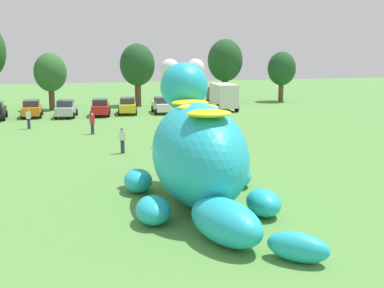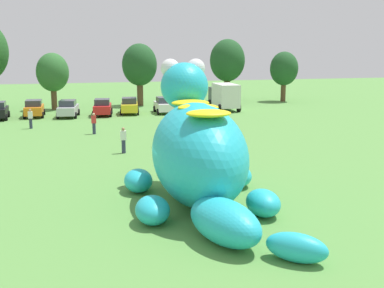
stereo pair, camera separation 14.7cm
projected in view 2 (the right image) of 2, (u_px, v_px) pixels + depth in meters
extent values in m
plane|color=#568E42|center=(178.00, 200.00, 21.19)|extent=(160.00, 160.00, 0.00)
ellipsoid|color=#23B2C6|center=(198.00, 154.00, 20.45)|extent=(4.50, 8.12, 4.42)
ellipsoid|color=#23B2C6|center=(184.00, 86.00, 23.14)|extent=(2.52, 2.73, 2.33)
sphere|color=white|center=(170.00, 68.00, 23.18)|extent=(0.93, 0.93, 0.93)
sphere|color=white|center=(196.00, 68.00, 23.42)|extent=(0.93, 0.93, 0.93)
ellipsoid|color=yellow|center=(190.00, 103.00, 21.75)|extent=(1.87, 1.54, 0.29)
ellipsoid|color=yellow|center=(198.00, 107.00, 20.05)|extent=(1.87, 1.54, 0.29)
ellipsoid|color=yellow|center=(209.00, 113.00, 18.16)|extent=(1.87, 1.54, 0.29)
ellipsoid|color=#23B2C6|center=(138.00, 181.00, 22.40)|extent=(1.49, 1.98, 1.08)
ellipsoid|color=#23B2C6|center=(237.00, 175.00, 23.32)|extent=(1.49, 1.98, 1.08)
ellipsoid|color=#23B2C6|center=(152.00, 210.00, 18.28)|extent=(1.49, 1.98, 1.08)
ellipsoid|color=#23B2C6|center=(263.00, 203.00, 19.12)|extent=(1.49, 1.98, 1.08)
ellipsoid|color=#23B2C6|center=(224.00, 222.00, 16.39)|extent=(2.66, 3.88, 1.55)
ellipsoid|color=#23B2C6|center=(297.00, 248.00, 14.97)|extent=(2.13, 2.07, 0.94)
cylinder|color=black|center=(9.00, 114.00, 47.41)|extent=(0.25, 0.64, 0.64)
cylinder|color=black|center=(6.00, 117.00, 45.01)|extent=(0.25, 0.64, 0.64)
cube|color=orange|center=(34.00, 110.00, 47.54)|extent=(1.80, 4.14, 0.80)
cube|color=#2D333D|center=(34.00, 103.00, 47.26)|extent=(1.54, 2.00, 0.60)
cylinder|color=black|center=(27.00, 112.00, 48.62)|extent=(0.25, 0.65, 0.64)
cylinder|color=black|center=(44.00, 112.00, 49.03)|extent=(0.25, 0.65, 0.64)
cylinder|color=black|center=(24.00, 116.00, 46.20)|extent=(0.25, 0.65, 0.64)
cylinder|color=black|center=(42.00, 115.00, 46.61)|extent=(0.25, 0.65, 0.64)
cube|color=#B7BABF|center=(68.00, 110.00, 47.43)|extent=(2.29, 4.31, 0.80)
cube|color=#2D333D|center=(68.00, 103.00, 47.14)|extent=(1.77, 2.17, 0.60)
cylinder|color=black|center=(62.00, 112.00, 48.64)|extent=(0.33, 0.67, 0.64)
cylinder|color=black|center=(78.00, 112.00, 48.84)|extent=(0.33, 0.67, 0.64)
cylinder|color=black|center=(58.00, 116.00, 46.17)|extent=(0.33, 0.67, 0.64)
cylinder|color=black|center=(75.00, 115.00, 46.37)|extent=(0.33, 0.67, 0.64)
cube|color=red|center=(103.00, 108.00, 48.53)|extent=(2.22, 4.29, 0.80)
cube|color=#2D333D|center=(102.00, 102.00, 48.25)|extent=(1.74, 2.15, 0.60)
cylinder|color=black|center=(95.00, 111.00, 49.73)|extent=(0.32, 0.67, 0.64)
cylinder|color=black|center=(111.00, 111.00, 49.96)|extent=(0.32, 0.67, 0.64)
cylinder|color=black|center=(93.00, 114.00, 47.26)|extent=(0.32, 0.67, 0.64)
cylinder|color=black|center=(111.00, 114.00, 47.49)|extent=(0.32, 0.67, 0.64)
cube|color=yellow|center=(129.00, 107.00, 49.87)|extent=(2.26, 4.30, 0.80)
cube|color=#2D333D|center=(129.00, 100.00, 49.59)|extent=(1.76, 2.16, 0.60)
cylinder|color=black|center=(122.00, 109.00, 51.08)|extent=(0.33, 0.67, 0.64)
cylinder|color=black|center=(137.00, 109.00, 51.29)|extent=(0.33, 0.67, 0.64)
cylinder|color=black|center=(121.00, 112.00, 48.61)|extent=(0.33, 0.67, 0.64)
cylinder|color=black|center=(138.00, 112.00, 48.82)|extent=(0.33, 0.67, 0.64)
cube|color=white|center=(164.00, 106.00, 50.45)|extent=(1.89, 4.18, 0.80)
cube|color=#2D333D|center=(164.00, 100.00, 50.17)|extent=(1.59, 2.04, 0.60)
cylinder|color=black|center=(155.00, 109.00, 51.56)|extent=(0.27, 0.65, 0.64)
cylinder|color=black|center=(170.00, 108.00, 51.92)|extent=(0.27, 0.65, 0.64)
cylinder|color=black|center=(158.00, 112.00, 49.13)|extent=(0.27, 0.65, 0.64)
cylinder|color=black|center=(174.00, 111.00, 49.49)|extent=(0.27, 0.65, 0.64)
cube|color=#333842|center=(218.00, 95.00, 55.55)|extent=(2.11, 1.92, 1.90)
cube|color=silver|center=(226.00, 95.00, 52.41)|extent=(2.39, 4.72, 2.50)
cylinder|color=black|center=(210.00, 103.00, 55.53)|extent=(0.34, 0.92, 0.90)
cylinder|color=black|center=(226.00, 103.00, 55.93)|extent=(0.34, 0.92, 0.90)
cylinder|color=black|center=(220.00, 108.00, 50.90)|extent=(0.34, 0.92, 0.90)
cylinder|color=black|center=(239.00, 108.00, 51.32)|extent=(0.34, 0.92, 0.90)
cylinder|color=brown|center=(54.00, 100.00, 53.17)|extent=(0.64, 0.64, 2.24)
ellipsoid|color=#2D662D|center=(53.00, 72.00, 52.56)|extent=(3.58, 3.58, 4.30)
cylinder|color=brown|center=(140.00, 95.00, 57.19)|extent=(0.75, 0.75, 2.62)
ellipsoid|color=#1E4C23|center=(140.00, 65.00, 56.49)|extent=(4.18, 4.18, 5.02)
cylinder|color=brown|center=(227.00, 91.00, 61.70)|extent=(0.81, 0.81, 2.83)
ellipsoid|color=#1E4C23|center=(227.00, 60.00, 60.93)|extent=(4.53, 4.53, 5.44)
cylinder|color=brown|center=(283.00, 93.00, 61.82)|extent=(0.65, 0.65, 2.28)
ellipsoid|color=#1E4C23|center=(284.00, 69.00, 61.21)|extent=(3.64, 3.64, 4.37)
cylinder|color=#2D334C|center=(124.00, 147.00, 30.78)|extent=(0.26, 0.26, 0.88)
cube|color=white|center=(123.00, 135.00, 30.64)|extent=(0.38, 0.22, 0.60)
sphere|color=#9E7051|center=(123.00, 129.00, 30.56)|extent=(0.22, 0.22, 0.22)
cylinder|color=#2D334C|center=(31.00, 124.00, 40.42)|extent=(0.26, 0.26, 0.88)
cube|color=white|center=(30.00, 115.00, 40.28)|extent=(0.38, 0.22, 0.60)
sphere|color=#9E7051|center=(30.00, 110.00, 40.20)|extent=(0.22, 0.22, 0.22)
cylinder|color=#726656|center=(162.00, 141.00, 32.81)|extent=(0.26, 0.26, 0.88)
cube|color=gold|center=(162.00, 130.00, 32.67)|extent=(0.38, 0.22, 0.60)
sphere|color=#9E7051|center=(162.00, 124.00, 32.58)|extent=(0.22, 0.22, 0.22)
cylinder|color=#2D334C|center=(94.00, 129.00, 37.79)|extent=(0.26, 0.26, 0.88)
cube|color=red|center=(94.00, 120.00, 37.65)|extent=(0.38, 0.22, 0.60)
sphere|color=tan|center=(93.00, 114.00, 37.56)|extent=(0.22, 0.22, 0.22)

